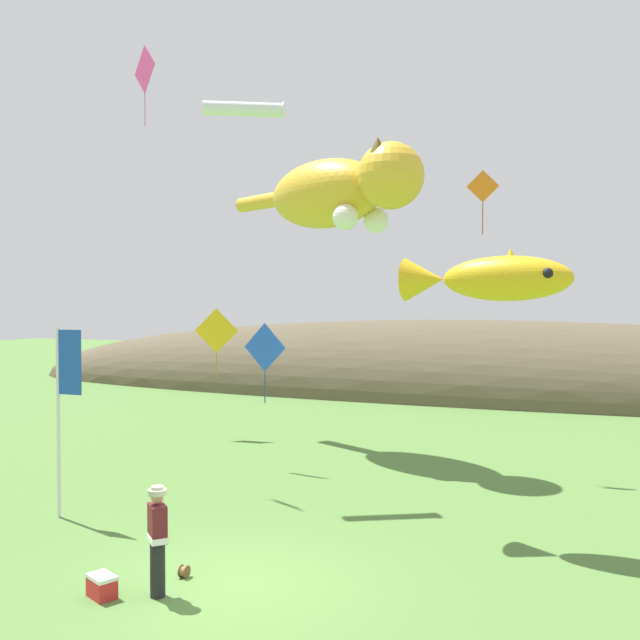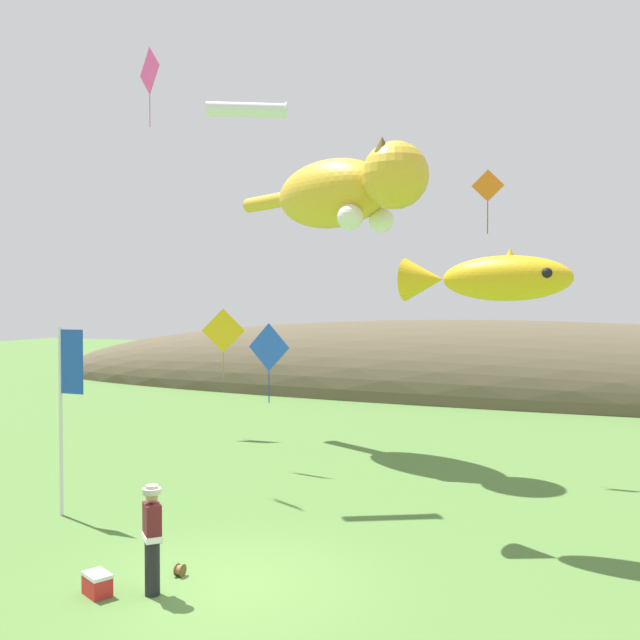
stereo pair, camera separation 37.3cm
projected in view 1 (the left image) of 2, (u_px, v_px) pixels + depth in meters
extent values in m
plane|color=#517A38|center=(233.00, 586.00, 11.79)|extent=(120.00, 120.00, 0.00)
ellipsoid|color=brown|center=(477.00, 394.00, 36.15)|extent=(53.86, 10.44, 7.51)
cylinder|color=black|center=(158.00, 569.00, 11.35)|extent=(0.24, 0.24, 0.88)
cube|color=#59191E|center=(157.00, 523.00, 11.33)|extent=(0.46, 0.45, 0.60)
cube|color=white|center=(157.00, 538.00, 11.34)|extent=(0.48, 0.48, 0.10)
sphere|color=tan|center=(157.00, 498.00, 11.32)|extent=(0.20, 0.20, 0.20)
cylinder|color=#B2AD99|center=(157.00, 492.00, 11.32)|extent=(0.30, 0.30, 0.09)
cylinder|color=#B2AD99|center=(157.00, 488.00, 11.32)|extent=(0.20, 0.20, 0.07)
cylinder|color=olive|center=(184.00, 571.00, 12.14)|extent=(0.11, 0.16, 0.16)
cylinder|color=brown|center=(181.00, 571.00, 12.17)|extent=(0.02, 0.21, 0.21)
cylinder|color=brown|center=(187.00, 572.00, 12.12)|extent=(0.01, 0.21, 0.21)
cube|color=red|center=(102.00, 588.00, 11.33)|extent=(0.57, 0.50, 0.30)
cube|color=white|center=(102.00, 577.00, 11.32)|extent=(0.58, 0.51, 0.06)
cylinder|color=silver|center=(58.00, 422.00, 15.48)|extent=(0.08, 0.08, 4.15)
cube|color=#1E4CB2|center=(70.00, 362.00, 15.33)|extent=(0.60, 0.03, 1.40)
ellipsoid|color=gold|center=(326.00, 194.00, 22.63)|extent=(5.12, 4.21, 2.16)
ellipsoid|color=white|center=(330.00, 206.00, 22.47)|extent=(3.22, 2.52, 1.19)
sphere|color=gold|center=(391.00, 176.00, 20.52)|extent=(1.94, 1.94, 1.94)
cone|color=#503E10|center=(403.00, 154.00, 20.85)|extent=(0.93, 0.93, 0.65)
cone|color=#503E10|center=(378.00, 148.00, 20.14)|extent=(0.93, 0.93, 0.65)
sphere|color=white|center=(376.00, 220.00, 21.89)|extent=(0.78, 0.78, 0.78)
sphere|color=white|center=(345.00, 217.00, 21.03)|extent=(0.78, 0.78, 0.78)
cylinder|color=gold|center=(261.00, 202.00, 25.22)|extent=(2.35, 1.56, 0.52)
ellipsoid|color=gold|center=(507.00, 278.00, 14.04)|extent=(2.62, 1.19, 0.90)
cone|color=gold|center=(424.00, 280.00, 14.79)|extent=(0.90, 0.97, 0.90)
cone|color=gold|center=(511.00, 259.00, 13.99)|extent=(0.46, 0.46, 0.42)
sphere|color=black|center=(548.00, 273.00, 13.39)|extent=(0.21, 0.21, 0.21)
cylinder|color=white|center=(243.00, 109.00, 18.23)|extent=(1.97, 1.28, 0.36)
torus|color=white|center=(283.00, 110.00, 18.35)|extent=(0.26, 0.41, 0.44)
cube|color=orange|center=(483.00, 186.00, 20.10)|extent=(0.90, 0.15, 0.91)
cylinder|color=black|center=(483.00, 186.00, 20.11)|extent=(0.61, 0.11, 0.02)
cube|color=#A95011|center=(483.00, 218.00, 20.12)|extent=(0.03, 0.01, 0.90)
cube|color=#E53F8C|center=(145.00, 69.00, 19.57)|extent=(1.13, 0.69, 1.31)
cylinder|color=black|center=(145.00, 69.00, 19.59)|extent=(0.76, 0.47, 0.02)
cube|color=#A02C62|center=(145.00, 110.00, 19.60)|extent=(0.03, 0.02, 0.90)
cube|color=blue|center=(265.00, 347.00, 20.13)|extent=(1.36, 0.19, 1.37)
cylinder|color=black|center=(265.00, 347.00, 20.14)|extent=(0.92, 0.13, 0.02)
cube|color=#1A3E97|center=(265.00, 387.00, 20.16)|extent=(0.03, 0.01, 0.90)
cube|color=yellow|center=(216.00, 331.00, 24.79)|extent=(1.50, 0.43, 1.55)
cylinder|color=black|center=(217.00, 331.00, 24.80)|extent=(1.01, 0.30, 0.02)
cube|color=#A98511|center=(217.00, 366.00, 24.83)|extent=(0.03, 0.02, 0.90)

